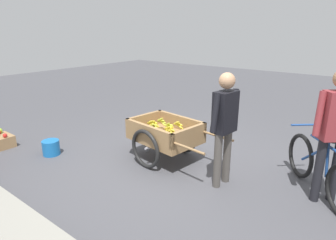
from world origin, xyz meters
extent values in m
plane|color=#47474C|center=(0.00, 0.00, 0.00)|extent=(24.00, 24.00, 0.00)
cube|color=#937047|center=(0.22, -0.16, 0.40)|extent=(1.19, 0.94, 0.10)
cube|color=#937047|center=(0.74, -0.22, 0.57)|extent=(0.16, 0.80, 0.24)
cube|color=#937047|center=(-0.29, -0.09, 0.57)|extent=(0.16, 0.80, 0.24)
cube|color=#937047|center=(0.27, 0.21, 0.57)|extent=(1.10, 0.20, 0.24)
cube|color=#937047|center=(0.17, -0.52, 0.57)|extent=(1.10, 0.20, 0.24)
torus|color=black|center=(0.28, 0.28, 0.32)|extent=(0.64, 0.14, 0.64)
torus|color=black|center=(0.16, -0.59, 0.32)|extent=(0.64, 0.14, 0.64)
cylinder|color=#9E9EA8|center=(0.22, -0.16, 0.32)|extent=(0.15, 0.88, 0.04)
cylinder|color=#937047|center=(-0.55, 0.29, 0.55)|extent=(0.55, 0.11, 0.04)
cylinder|color=#937047|center=(-0.64, -0.39, 0.55)|extent=(0.55, 0.11, 0.04)
cylinder|color=#9E9EA8|center=(0.69, -0.22, 0.18)|extent=(0.04, 0.04, 0.35)
ellipsoid|color=gold|center=(-0.03, 0.16, 0.59)|extent=(0.17, 0.07, 0.15)
ellipsoid|color=gold|center=(-0.01, 0.16, 0.60)|extent=(0.18, 0.06, 0.05)
ellipsoid|color=gold|center=(0.02, 0.17, 0.61)|extent=(0.18, 0.08, 0.14)
ellipsoid|color=gold|center=(0.01, -0.27, 0.62)|extent=(0.18, 0.06, 0.15)
ellipsoid|color=gold|center=(0.02, -0.26, 0.63)|extent=(0.19, 0.11, 0.10)
ellipsoid|color=gold|center=(0.03, -0.26, 0.64)|extent=(0.18, 0.05, 0.05)
ellipsoid|color=gold|center=(0.05, -0.25, 0.65)|extent=(0.19, 0.12, 0.11)
ellipsoid|color=gold|center=(0.05, -0.25, 0.66)|extent=(0.18, 0.11, 0.12)
ellipsoid|color=gold|center=(0.39, -0.31, 0.60)|extent=(0.18, 0.11, 0.15)
ellipsoid|color=gold|center=(0.41, -0.30, 0.61)|extent=(0.19, 0.05, 0.09)
ellipsoid|color=gold|center=(0.43, -0.30, 0.62)|extent=(0.19, 0.08, 0.09)
ellipsoid|color=gold|center=(0.44, -0.29, 0.63)|extent=(0.18, 0.08, 0.14)
ellipsoid|color=gold|center=(0.19, -0.25, 0.50)|extent=(0.19, 0.09, 0.12)
ellipsoid|color=gold|center=(0.20, -0.24, 0.51)|extent=(0.19, 0.11, 0.10)
ellipsoid|color=gold|center=(0.21, -0.24, 0.52)|extent=(0.18, 0.05, 0.05)
ellipsoid|color=gold|center=(0.22, -0.23, 0.53)|extent=(0.19, 0.08, 0.11)
ellipsoid|color=gold|center=(0.23, -0.23, 0.54)|extent=(0.18, 0.10, 0.13)
ellipsoid|color=gold|center=(0.48, -0.21, 0.56)|extent=(0.17, 0.08, 0.15)
ellipsoid|color=gold|center=(0.50, -0.21, 0.57)|extent=(0.18, 0.13, 0.08)
ellipsoid|color=gold|center=(0.51, -0.20, 0.58)|extent=(0.19, 0.08, 0.08)
ellipsoid|color=gold|center=(0.52, -0.20, 0.59)|extent=(0.18, 0.12, 0.12)
ellipsoid|color=gold|center=(0.14, -0.23, 0.52)|extent=(0.18, 0.09, 0.14)
ellipsoid|color=gold|center=(0.16, -0.23, 0.53)|extent=(0.19, 0.09, 0.05)
ellipsoid|color=gold|center=(0.18, -0.23, 0.54)|extent=(0.18, 0.08, 0.13)
ellipsoid|color=gold|center=(0.51, -0.18, 0.56)|extent=(0.17, 0.06, 0.15)
ellipsoid|color=gold|center=(0.52, -0.17, 0.57)|extent=(0.19, 0.08, 0.10)
ellipsoid|color=gold|center=(0.53, -0.17, 0.58)|extent=(0.19, 0.09, 0.05)
ellipsoid|color=gold|center=(0.55, -0.16, 0.59)|extent=(0.19, 0.05, 0.11)
ellipsoid|color=gold|center=(0.55, -0.16, 0.60)|extent=(0.19, 0.07, 0.12)
ellipsoid|color=gold|center=(0.20, -0.27, 0.56)|extent=(0.18, 0.10, 0.14)
ellipsoid|color=gold|center=(0.22, -0.27, 0.57)|extent=(0.19, 0.10, 0.08)
ellipsoid|color=gold|center=(0.23, -0.26, 0.58)|extent=(0.19, 0.07, 0.08)
ellipsoid|color=gold|center=(0.25, -0.26, 0.59)|extent=(0.17, 0.12, 0.14)
ellipsoid|color=gold|center=(0.48, -0.10, 0.49)|extent=(0.17, 0.08, 0.15)
ellipsoid|color=gold|center=(0.50, -0.10, 0.50)|extent=(0.19, 0.07, 0.10)
ellipsoid|color=gold|center=(0.51, -0.10, 0.51)|extent=(0.19, 0.08, 0.05)
ellipsoid|color=gold|center=(0.52, -0.09, 0.52)|extent=(0.19, 0.10, 0.09)
ellipsoid|color=gold|center=(0.53, -0.09, 0.53)|extent=(0.17, 0.05, 0.15)
ellipsoid|color=gold|center=(0.33, -0.04, 0.57)|extent=(0.17, 0.12, 0.15)
ellipsoid|color=gold|center=(0.35, -0.03, 0.58)|extent=(0.19, 0.09, 0.10)
ellipsoid|color=gold|center=(0.36, -0.03, 0.59)|extent=(0.19, 0.08, 0.05)
ellipsoid|color=gold|center=(0.37, -0.03, 0.60)|extent=(0.19, 0.09, 0.11)
ellipsoid|color=gold|center=(0.38, -0.02, 0.61)|extent=(0.18, 0.11, 0.13)
ellipsoid|color=gold|center=(0.06, -0.11, 0.50)|extent=(0.18, 0.09, 0.15)
ellipsoid|color=gold|center=(0.08, -0.11, 0.51)|extent=(0.19, 0.08, 0.08)
ellipsoid|color=gold|center=(0.09, -0.10, 0.52)|extent=(0.19, 0.08, 0.07)
ellipsoid|color=gold|center=(0.11, -0.10, 0.53)|extent=(0.17, 0.12, 0.15)
ellipsoid|color=gold|center=(-0.05, 0.09, 0.54)|extent=(0.18, 0.08, 0.14)
ellipsoid|color=gold|center=(-0.02, 0.10, 0.55)|extent=(0.19, 0.09, 0.05)
ellipsoid|color=gold|center=(0.00, 0.10, 0.56)|extent=(0.18, 0.07, 0.14)
cylinder|color=#4C4742|center=(-0.91, 0.10, 0.40)|extent=(0.11, 0.11, 0.79)
cylinder|color=#4C4742|center=(-0.93, -0.12, 0.40)|extent=(0.11, 0.11, 0.79)
cube|color=black|center=(-0.92, -0.01, 1.07)|extent=(0.24, 0.36, 0.56)
sphere|color=tan|center=(-0.92, -0.01, 1.49)|extent=(0.21, 0.21, 0.21)
cylinder|color=black|center=(-0.89, 0.21, 1.10)|extent=(0.08, 0.17, 0.51)
cylinder|color=black|center=(-0.95, -0.22, 1.10)|extent=(0.08, 0.10, 0.51)
torus|color=black|center=(-1.73, -0.93, 0.33)|extent=(0.48, 0.54, 0.66)
cylinder|color=#234C93|center=(-2.06, -0.55, 0.73)|extent=(0.42, 0.47, 0.04)
cylinder|color=#234C93|center=(-2.14, -0.46, 0.56)|extent=(0.09, 0.10, 0.45)
cylinder|color=#234C93|center=(-1.94, -0.69, 0.51)|extent=(0.38, 0.42, 0.43)
ellipsoid|color=black|center=(-2.15, -0.45, 0.82)|extent=(0.20, 0.08, 0.06)
cylinder|color=#234C93|center=(-1.76, -0.89, 0.83)|extent=(0.36, 0.32, 0.03)
cylinder|color=black|center=(-2.07, -0.37, 0.42)|extent=(0.11, 0.11, 0.84)
cylinder|color=black|center=(-2.24, -0.51, 0.42)|extent=(0.11, 0.11, 0.84)
cylinder|color=maroon|center=(-1.99, -0.30, 1.17)|extent=(0.08, 0.14, 0.54)
cylinder|color=#1966B2|center=(1.93, 0.93, 0.13)|extent=(0.29, 0.29, 0.26)
cube|color=#99754C|center=(3.00, 1.29, 0.11)|extent=(0.44, 0.32, 0.22)
sphere|color=red|center=(2.83, 1.29, 0.26)|extent=(0.08, 0.08, 0.08)
sphere|color=#99BF33|center=(3.15, 1.25, 0.27)|extent=(0.10, 0.10, 0.10)
camera|label=1|loc=(-2.59, 3.39, 2.13)|focal=30.97mm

